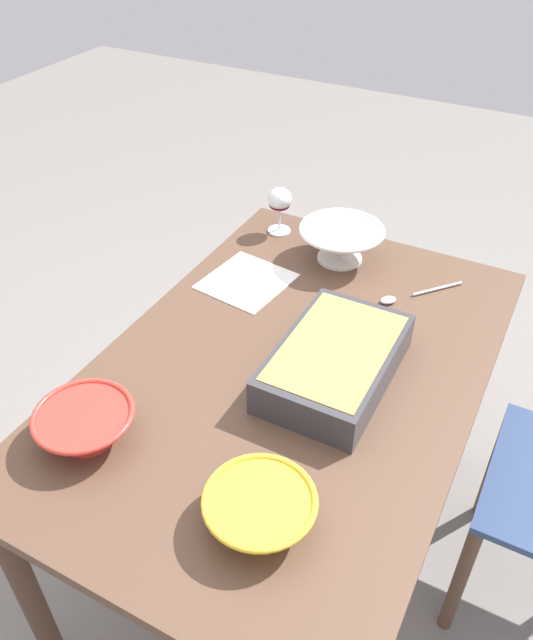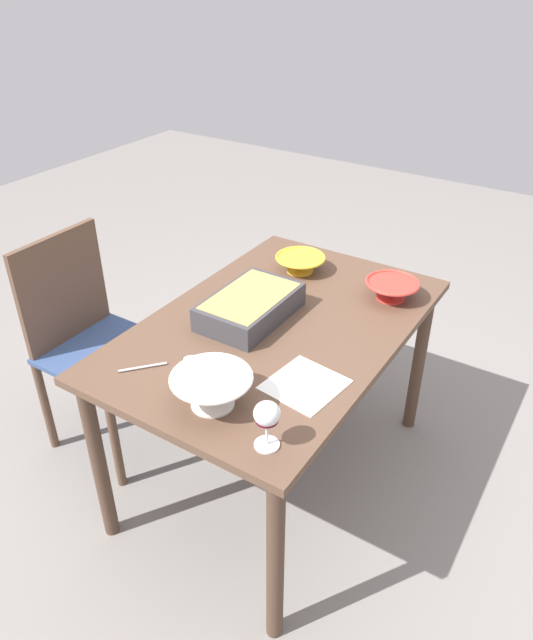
{
  "view_description": "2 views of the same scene",
  "coord_description": "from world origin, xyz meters",
  "px_view_note": "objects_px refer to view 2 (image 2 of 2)",
  "views": [
    {
      "loc": [
        0.97,
        0.45,
        1.71
      ],
      "look_at": [
        -0.08,
        -0.1,
        0.77
      ],
      "focal_mm": 35.23,
      "sensor_mm": 36.0,
      "label": 1
    },
    {
      "loc": [
        -1.5,
        -0.92,
        1.85
      ],
      "look_at": [
        -0.1,
        -0.02,
        0.8
      ],
      "focal_mm": 33.26,
      "sensor_mm": 36.0,
      "label": 2
    }
  ],
  "objects_px": {
    "dining_table": "(277,345)",
    "mixing_bowl": "(300,263)",
    "chair": "(90,336)",
    "serving_spoon": "(174,361)",
    "serving_bowl": "(392,289)",
    "napkin": "(305,385)",
    "casserole_dish": "(250,305)",
    "small_bowl": "(212,389)",
    "wine_glass": "(267,417)"
  },
  "relations": [
    {
      "from": "wine_glass",
      "to": "casserole_dish",
      "type": "bearing_deg",
      "value": 37.87
    },
    {
      "from": "wine_glass",
      "to": "serving_bowl",
      "type": "xyz_separation_m",
      "value": [
        0.91,
        0.03,
        -0.06
      ]
    },
    {
      "from": "mixing_bowl",
      "to": "serving_spoon",
      "type": "xyz_separation_m",
      "value": [
        -0.77,
        0.02,
        -0.03
      ]
    },
    {
      "from": "casserole_dish",
      "to": "serving_bowl",
      "type": "bearing_deg",
      "value": -42.99
    },
    {
      "from": "serving_spoon",
      "to": "napkin",
      "type": "bearing_deg",
      "value": -72.47
    },
    {
      "from": "dining_table",
      "to": "chair",
      "type": "distance_m",
      "value": 0.82
    },
    {
      "from": "small_bowl",
      "to": "napkin",
      "type": "bearing_deg",
      "value": -39.08
    },
    {
      "from": "casserole_dish",
      "to": "small_bowl",
      "type": "bearing_deg",
      "value": -158.82
    },
    {
      "from": "napkin",
      "to": "mixing_bowl",
      "type": "bearing_deg",
      "value": 31.07
    },
    {
      "from": "casserole_dish",
      "to": "small_bowl",
      "type": "relative_size",
      "value": 1.58
    },
    {
      "from": "chair",
      "to": "napkin",
      "type": "xyz_separation_m",
      "value": [
        -0.06,
        -1.04,
        0.23
      ]
    },
    {
      "from": "wine_glass",
      "to": "mixing_bowl",
      "type": "relative_size",
      "value": 0.71
    },
    {
      "from": "wine_glass",
      "to": "serving_spoon",
      "type": "bearing_deg",
      "value": 71.34
    },
    {
      "from": "serving_spoon",
      "to": "napkin",
      "type": "distance_m",
      "value": 0.43
    },
    {
      "from": "chair",
      "to": "serving_spoon",
      "type": "height_order",
      "value": "chair"
    },
    {
      "from": "wine_glass",
      "to": "serving_spoon",
      "type": "distance_m",
      "value": 0.48
    },
    {
      "from": "casserole_dish",
      "to": "serving_bowl",
      "type": "distance_m",
      "value": 0.54
    },
    {
      "from": "dining_table",
      "to": "small_bowl",
      "type": "height_order",
      "value": "small_bowl"
    },
    {
      "from": "dining_table",
      "to": "small_bowl",
      "type": "relative_size",
      "value": 5.32
    },
    {
      "from": "casserole_dish",
      "to": "small_bowl",
      "type": "xyz_separation_m",
      "value": [
        -0.46,
        -0.18,
        0.01
      ]
    },
    {
      "from": "wine_glass",
      "to": "serving_bowl",
      "type": "relative_size",
      "value": 0.71
    },
    {
      "from": "casserole_dish",
      "to": "serving_spoon",
      "type": "height_order",
      "value": "casserole_dish"
    },
    {
      "from": "casserole_dish",
      "to": "napkin",
      "type": "relative_size",
      "value": 1.73
    },
    {
      "from": "wine_glass",
      "to": "casserole_dish",
      "type": "relative_size",
      "value": 0.38
    },
    {
      "from": "chair",
      "to": "small_bowl",
      "type": "bearing_deg",
      "value": -108.14
    },
    {
      "from": "dining_table",
      "to": "mixing_bowl",
      "type": "relative_size",
      "value": 6.23
    },
    {
      "from": "small_bowl",
      "to": "serving_bowl",
      "type": "xyz_separation_m",
      "value": [
        0.85,
        -0.19,
        -0.02
      ]
    },
    {
      "from": "mixing_bowl",
      "to": "serving_bowl",
      "type": "bearing_deg",
      "value": -91.28
    },
    {
      "from": "dining_table",
      "to": "wine_glass",
      "type": "distance_m",
      "value": 0.63
    },
    {
      "from": "casserole_dish",
      "to": "mixing_bowl",
      "type": "xyz_separation_m",
      "value": [
        0.41,
        0.03,
        -0.01
      ]
    },
    {
      "from": "serving_bowl",
      "to": "napkin",
      "type": "distance_m",
      "value": 0.63
    },
    {
      "from": "mixing_bowl",
      "to": "serving_spoon",
      "type": "distance_m",
      "value": 0.77
    },
    {
      "from": "chair",
      "to": "wine_glass",
      "type": "bearing_deg",
      "value": -107.4
    },
    {
      "from": "dining_table",
      "to": "casserole_dish",
      "type": "xyz_separation_m",
      "value": [
        -0.01,
        0.1,
        0.14
      ]
    },
    {
      "from": "dining_table",
      "to": "serving_spoon",
      "type": "xyz_separation_m",
      "value": [
        -0.38,
        0.15,
        0.1
      ]
    },
    {
      "from": "chair",
      "to": "serving_spoon",
      "type": "bearing_deg",
      "value": -106.49
    },
    {
      "from": "mixing_bowl",
      "to": "small_bowl",
      "type": "height_order",
      "value": "small_bowl"
    },
    {
      "from": "small_bowl",
      "to": "serving_bowl",
      "type": "distance_m",
      "value": 0.88
    },
    {
      "from": "chair",
      "to": "small_bowl",
      "type": "xyz_separation_m",
      "value": [
        -0.28,
        -0.86,
        0.28
      ]
    },
    {
      "from": "casserole_dish",
      "to": "mixing_bowl",
      "type": "relative_size",
      "value": 1.85
    },
    {
      "from": "chair",
      "to": "napkin",
      "type": "distance_m",
      "value": 1.06
    },
    {
      "from": "wine_glass",
      "to": "serving_bowl",
      "type": "distance_m",
      "value": 0.91
    },
    {
      "from": "wine_glass",
      "to": "napkin",
      "type": "distance_m",
      "value": 0.3
    },
    {
      "from": "serving_bowl",
      "to": "napkin",
      "type": "height_order",
      "value": "serving_bowl"
    },
    {
      "from": "casserole_dish",
      "to": "serving_spoon",
      "type": "bearing_deg",
      "value": 172.4
    },
    {
      "from": "casserole_dish",
      "to": "serving_bowl",
      "type": "relative_size",
      "value": 1.86
    },
    {
      "from": "dining_table",
      "to": "serving_spoon",
      "type": "height_order",
      "value": "serving_spoon"
    },
    {
      "from": "chair",
      "to": "wine_glass",
      "type": "height_order",
      "value": "chair"
    },
    {
      "from": "serving_spoon",
      "to": "casserole_dish",
      "type": "bearing_deg",
      "value": -7.6
    },
    {
      "from": "chair",
      "to": "casserole_dish",
      "type": "relative_size",
      "value": 2.43
    }
  ]
}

